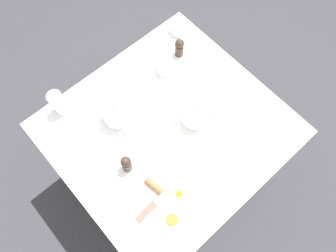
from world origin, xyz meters
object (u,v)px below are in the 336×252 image
at_px(knife_by_plate, 227,164).
at_px(teapot_near, 116,114).
at_px(teacup_with_saucer_right, 164,68).
at_px(spoon_for_tea, 108,185).
at_px(salt_grinder, 126,164).
at_px(fork_by_plate, 68,139).
at_px(teapot_far, 195,114).
at_px(napkin_folded, 251,109).
at_px(teacup_with_saucer_left, 178,29).
at_px(fork_spare, 211,73).
at_px(water_glass_short, 58,103).
at_px(breakfast_plate, 163,202).
at_px(water_glass_tall, 141,252).
at_px(pepper_grinder, 179,47).

bearing_deg(knife_by_plate, teapot_near, -155.77).
height_order(teacup_with_saucer_right, spoon_for_tea, teacup_with_saucer_right).
xyz_separation_m(salt_grinder, fork_by_plate, (-0.28, -0.12, -0.05)).
bearing_deg(teapot_near, teapot_far, -118.62).
height_order(teapot_far, napkin_folded, teapot_far).
xyz_separation_m(teacup_with_saucer_left, spoon_for_tea, (0.40, -0.77, -0.02)).
distance_m(teapot_far, knife_by_plate, 0.26).
distance_m(teacup_with_saucer_left, fork_spare, 0.30).
relative_size(water_glass_short, fork_spare, 0.79).
relative_size(water_glass_short, salt_grinder, 1.27).
bearing_deg(spoon_for_tea, breakfast_plate, 31.01).
relative_size(napkin_folded, fork_by_plate, 1.04).
bearing_deg(teapot_far, teacup_with_saucer_right, -73.62).
height_order(water_glass_tall, salt_grinder, water_glass_tall).
relative_size(water_glass_short, spoon_for_tea, 0.97).
relative_size(teapot_near, salt_grinder, 1.97).
relative_size(teacup_with_saucer_right, knife_by_plate, 0.85).
xyz_separation_m(teapot_near, teacup_with_saucer_right, (-0.05, 0.33, -0.03)).
distance_m(breakfast_plate, water_glass_short, 0.65).
bearing_deg(knife_by_plate, fork_spare, 143.60).
height_order(breakfast_plate, teacup_with_saucer_left, teacup_with_saucer_left).
bearing_deg(fork_by_plate, teacup_with_saucer_right, 87.86).
bearing_deg(water_glass_short, salt_grinder, 7.07).
relative_size(pepper_grinder, fork_spare, 0.62).
relative_size(pepper_grinder, fork_by_plate, 0.59).
bearing_deg(fork_by_plate, pepper_grinder, 90.52).
distance_m(water_glass_tall, water_glass_short, 0.74).
bearing_deg(teapot_near, teacup_with_saucer_left, -58.68).
distance_m(teacup_with_saucer_left, salt_grinder, 0.77).
bearing_deg(knife_by_plate, breakfast_plate, -101.02).
distance_m(breakfast_plate, pepper_grinder, 0.75).
relative_size(teapot_far, napkin_folded, 1.03).
distance_m(water_glass_short, fork_by_plate, 0.17).
xyz_separation_m(teacup_with_saucer_left, fork_by_plate, (0.11, -0.78, -0.02)).
xyz_separation_m(knife_by_plate, fork_spare, (-0.38, 0.28, 0.00)).
xyz_separation_m(breakfast_plate, spoon_for_tea, (-0.21, -0.13, -0.01)).
height_order(teapot_far, teacup_with_saucer_right, teapot_far).
bearing_deg(breakfast_plate, teacup_with_saucer_left, 133.39).
bearing_deg(napkin_folded, teapot_near, -127.12).
height_order(teacup_with_saucer_right, water_glass_tall, water_glass_tall).
relative_size(teapot_near, fork_spare, 1.22).
distance_m(water_glass_short, pepper_grinder, 0.64).
xyz_separation_m(breakfast_plate, teacup_with_saucer_right, (-0.48, 0.43, 0.02)).
bearing_deg(pepper_grinder, teacup_with_saucer_right, -77.78).
height_order(water_glass_short, pepper_grinder, water_glass_short).
height_order(teacup_with_saucer_left, water_glass_short, water_glass_short).
bearing_deg(breakfast_plate, pepper_grinder, 132.38).
height_order(breakfast_plate, water_glass_tall, water_glass_tall).
xyz_separation_m(pepper_grinder, napkin_folded, (0.46, 0.04, -0.05)).
relative_size(water_glass_short, fork_by_plate, 0.76).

